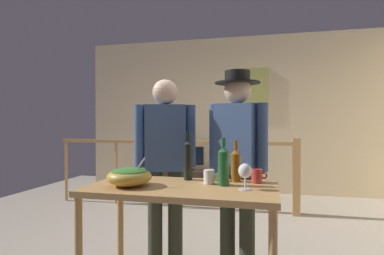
{
  "coord_description": "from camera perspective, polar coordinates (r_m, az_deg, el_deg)",
  "views": [
    {
      "loc": [
        0.64,
        -2.98,
        1.24
      ],
      "look_at": [
        0.06,
        -0.59,
        1.2
      ],
      "focal_mm": 29.82,
      "sensor_mm": 36.0,
      "label": 1
    }
  ],
  "objects": [
    {
      "name": "ground_plane",
      "position": [
        3.29,
        1.6,
        -21.33
      ],
      "size": [
        7.38,
        7.38,
        0.0
      ],
      "primitive_type": "plane",
      "color": "#9E9384"
    },
    {
      "name": "back_wall",
      "position": [
        5.85,
        7.48,
        2.31
      ],
      "size": [
        5.54,
        0.1,
        2.79
      ],
      "primitive_type": "cube",
      "color": "beige",
      "rests_on": "ground_plane"
    },
    {
      "name": "framed_picture",
      "position": [
        5.79,
        10.35,
        6.46
      ],
      "size": [
        0.65,
        0.03,
        0.81
      ],
      "primitive_type": "cube",
      "color": "#A9AF56"
    },
    {
      "name": "stair_railing",
      "position": [
        4.57,
        3.08,
        -6.25
      ],
      "size": [
        3.6,
        0.1,
        1.04
      ],
      "color": "#B2844C",
      "rests_on": "ground_plane"
    },
    {
      "name": "tv_console",
      "position": [
        5.74,
        -0.73,
        -9.6
      ],
      "size": [
        0.9,
        0.4,
        0.41
      ],
      "primitive_type": "cube",
      "color": "#38281E",
      "rests_on": "ground_plane"
    },
    {
      "name": "flat_screen_tv",
      "position": [
        5.64,
        -0.81,
        -5.14
      ],
      "size": [
        0.57,
        0.12,
        0.42
      ],
      "color": "black",
      "rests_on": "tv_console"
    },
    {
      "name": "serving_table",
      "position": [
        2.23,
        -1.87,
        -12.76
      ],
      "size": [
        1.29,
        0.67,
        0.81
      ],
      "color": "#B2844C",
      "rests_on": "ground_plane"
    },
    {
      "name": "salad_bowl",
      "position": [
        2.24,
        -11.12,
        -8.45
      ],
      "size": [
        0.3,
        0.3,
        0.2
      ],
      "color": "gold",
      "rests_on": "serving_table"
    },
    {
      "name": "wine_glass",
      "position": [
        2.1,
        9.46,
        -7.83
      ],
      "size": [
        0.09,
        0.09,
        0.17
      ],
      "color": "silver",
      "rests_on": "serving_table"
    },
    {
      "name": "wine_bottle_dark",
      "position": [
        2.42,
        -0.68,
        -5.73
      ],
      "size": [
        0.06,
        0.06,
        0.36
      ],
      "color": "black",
      "rests_on": "serving_table"
    },
    {
      "name": "wine_bottle_green",
      "position": [
        2.22,
        5.68,
        -6.75
      ],
      "size": [
        0.08,
        0.08,
        0.33
      ],
      "color": "#1E5628",
      "rests_on": "serving_table"
    },
    {
      "name": "wine_bottle_amber",
      "position": [
        2.38,
        7.86,
        -6.59
      ],
      "size": [
        0.08,
        0.08,
        0.3
      ],
      "color": "brown",
      "rests_on": "serving_table"
    },
    {
      "name": "mug_red",
      "position": [
        2.35,
        11.56,
        -8.5
      ],
      "size": [
        0.11,
        0.08,
        0.1
      ],
      "color": "#B7332D",
      "rests_on": "serving_table"
    },
    {
      "name": "mug_white",
      "position": [
        2.28,
        3.11,
        -8.81
      ],
      "size": [
        0.11,
        0.08,
        0.1
      ],
      "color": "white",
      "rests_on": "serving_table"
    },
    {
      "name": "person_standing_left",
      "position": [
        2.85,
        -4.82,
        -4.96
      ],
      "size": [
        0.52,
        0.32,
        1.62
      ],
      "rotation": [
        0.0,
        0.0,
        3.48
      ],
      "color": "#2D3323",
      "rests_on": "ground_plane"
    },
    {
      "name": "person_standing_right",
      "position": [
        2.71,
        8.1,
        -4.38
      ],
      "size": [
        0.51,
        0.38,
        1.68
      ],
      "rotation": [
        0.0,
        0.0,
        2.8
      ],
      "color": "#2D3323",
      "rests_on": "ground_plane"
    }
  ]
}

